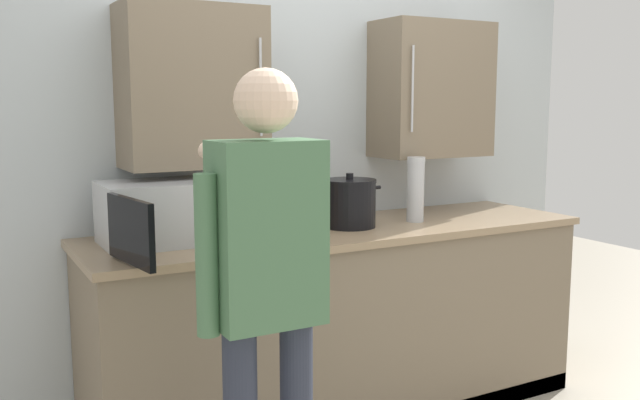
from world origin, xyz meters
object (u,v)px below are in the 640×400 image
(microwave_oven, at_px, (160,213))
(person_figure, at_px, (265,279))
(thermos_flask, at_px, (416,189))
(knife_block, at_px, (268,212))
(stock_pot, at_px, (350,203))

(microwave_oven, xyz_separation_m, person_figure, (0.08, -0.91, -0.09))
(thermos_flask, distance_m, person_figure, 1.48)
(microwave_oven, distance_m, thermos_flask, 1.29)
(thermos_flask, height_order, knife_block, thermos_flask)
(knife_block, height_order, person_figure, person_figure)
(knife_block, height_order, stock_pot, knife_block)
(knife_block, distance_m, stock_pot, 0.44)
(person_figure, bearing_deg, knife_block, 64.82)
(thermos_flask, bearing_deg, knife_block, 178.89)
(thermos_flask, distance_m, stock_pot, 0.38)
(stock_pot, relative_size, person_figure, 0.21)
(person_figure, bearing_deg, stock_pot, 45.92)
(thermos_flask, distance_m, knife_block, 0.81)
(thermos_flask, xyz_separation_m, person_figure, (-1.21, -0.84, -0.12))
(microwave_oven, bearing_deg, person_figure, -85.11)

